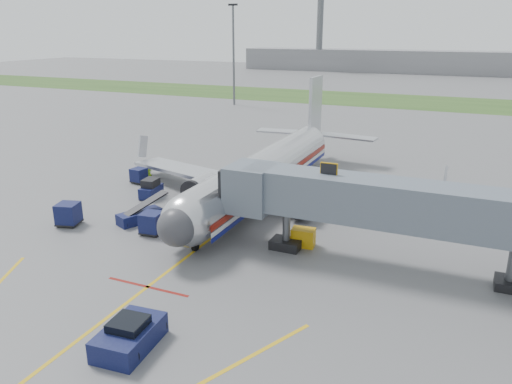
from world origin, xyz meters
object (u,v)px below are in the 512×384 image
at_px(baggage_tug, 151,189).
at_px(pushback_tug, 129,336).
at_px(airliner, 265,171).
at_px(ramp_worker, 149,173).
at_px(belt_loader, 140,216).

bearing_deg(baggage_tug, pushback_tug, -57.60).
relative_size(airliner, baggage_tug, 12.86).
bearing_deg(ramp_worker, pushback_tug, -96.41).
height_order(airliner, ramp_worker, airliner).
bearing_deg(airliner, belt_loader, -125.27).
bearing_deg(baggage_tug, ramp_worker, 126.92).
bearing_deg(belt_loader, ramp_worker, 121.66).
bearing_deg(ramp_worker, baggage_tug, -92.76).
distance_m(baggage_tug, ramp_worker, 5.73).
bearing_deg(airliner, pushback_tug, -83.35).
bearing_deg(airliner, baggage_tug, -156.79).
height_order(airliner, belt_loader, airliner).
relative_size(pushback_tug, baggage_tug, 1.45).
bearing_deg(airliner, ramp_worker, 178.97).
height_order(airliner, pushback_tug, airliner).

